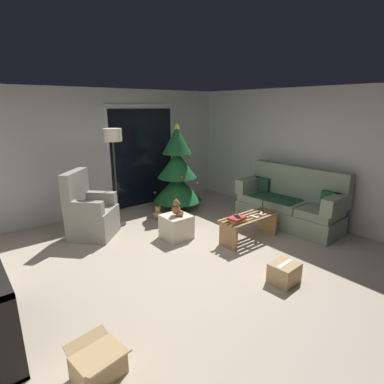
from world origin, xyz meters
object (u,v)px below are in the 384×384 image
Objects in this scene: christmas_tree at (177,173)px; floor_lamp at (113,145)px; remote_silver at (261,213)px; ottoman at (176,227)px; couch at (290,204)px; teddy_bear_honey_by_tree at (158,214)px; coffee_table at (249,224)px; cardboard_box_open_near_shelf at (99,365)px; cell_phone at (237,217)px; armchair at (90,214)px; cardboard_box_taped_mid_floor at (284,273)px; remote_white at (254,217)px; book_stack at (237,219)px; teddy_bear_chestnut at (177,209)px; remote_black at (261,211)px.

christmas_tree is 1.54m from floor_lamp.
remote_silver reaches higher than ottoman.
teddy_bear_honey_by_tree is (-1.80, 1.75, -0.28)m from couch.
coffee_table is 2.21× the size of cardboard_box_open_near_shelf.
armchair is (-1.64, 1.86, -0.10)m from cell_phone.
cardboard_box_taped_mid_floor is at bearing -65.31° from armchair.
remote_silver is at bearing 2.95° from remote_white.
floor_lamp is at bearing 117.13° from book_stack.
cardboard_box_open_near_shelf is at bearing -110.22° from armchair.
teddy_bear_honey_by_tree is (1.32, -0.06, -0.28)m from armchair.
cell_phone is at bearing -48.58° from armchair.
christmas_tree reaches higher than remote_silver.
floor_lamp reaches higher than remote_white.
coffee_table is 1.31m from cardboard_box_taped_mid_floor.
christmas_tree reaches higher than couch.
remote_silver is 0.55× the size of teddy_bear_chestnut.
remote_white is at bearing -6.81° from book_stack.
coffee_table is 0.40m from book_stack.
armchair is at bearing 137.74° from teddy_bear_chestnut.
christmas_tree is 3.25m from cardboard_box_taped_mid_floor.
book_stack is 1.17m from cardboard_box_taped_mid_floor.
floor_lamp is 4.05× the size of ottoman.
coffee_table is 0.62× the size of floor_lamp.
cardboard_box_open_near_shelf is (-2.68, -0.99, -0.33)m from book_stack.
cardboard_box_open_near_shelf is 1.34× the size of cardboard_box_taped_mid_floor.
remote_white is at bearing -87.64° from coffee_table.
ottoman is 0.32m from teddy_bear_chestnut.
cell_phone reaches higher than remote_white.
teddy_bear_chestnut reaches higher than remote_white.
teddy_bear_chestnut reaches higher than remote_black.
book_stack is 0.63× the size of ottoman.
book_stack is at bearing -48.71° from armchair.
cell_phone is 1.87m from teddy_bear_honey_by_tree.
ottoman is at bearing -42.26° from armchair.
christmas_tree reaches higher than remote_black.
couch reaches higher than book_stack.
armchair is at bearing 158.82° from cell_phone.
remote_black reaches higher than cardboard_box_taped_mid_floor.
armchair is at bearing 114.69° from cardboard_box_taped_mid_floor.
teddy_bear_chestnut reaches higher than ottoman.
coffee_table is 2.69m from armchair.
remote_silver is 2.03m from teddy_bear_honey_by_tree.
cardboard_box_taped_mid_floor is at bearing -77.24° from cell_phone.
teddy_bear_honey_by_tree is at bearing 12.39° from remote_black.
floor_lamp reaches higher than teddy_bear_honey_by_tree.
book_stack is at bearing 78.62° from remote_black.
couch is 2.18m from teddy_bear_chestnut.
couch is 12.68× the size of remote_black.
armchair reaches higher than ottoman.
remote_black is 0.67m from book_stack.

